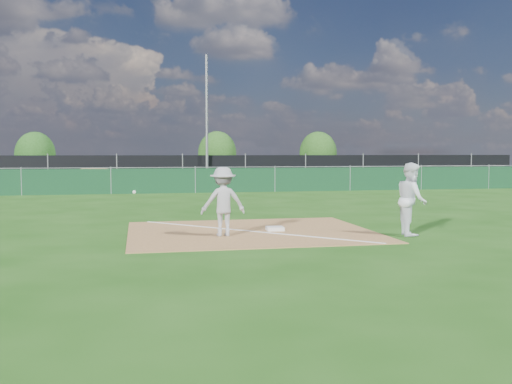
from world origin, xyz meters
The scene contains 17 objects.
ground centered at (0.00, 10.00, 0.00)m, with size 90.00×90.00×0.00m, color #19490F.
infield_dirt centered at (0.00, 1.00, 0.01)m, with size 6.00×5.00×0.02m, color olive.
foul_line centered at (0.00, 1.00, 0.03)m, with size 0.08×7.00×0.01m, color white.
green_fence centered at (0.00, 15.00, 0.60)m, with size 44.00×0.05×1.20m, color #0E341C.
dirt_mound centered at (-5.00, 18.50, 0.58)m, with size 3.38×2.60×1.17m, color olive.
black_fence centered at (0.00, 23.00, 0.90)m, with size 46.00×0.04×1.80m, color black.
parking_lot centered at (0.00, 28.00, 0.01)m, with size 46.00×9.00×0.01m, color black.
light_pole centered at (1.50, 22.70, 4.00)m, with size 0.16×0.16×8.00m, color slate.
first_base centered at (0.63, 1.06, 0.06)m, with size 0.42×0.42×0.09m, color white.
play_at_first centered at (-0.79, 0.38, 0.83)m, with size 2.61×0.65×1.62m.
runner centered at (3.65, -0.31, 0.87)m, with size 0.85×0.66×1.74m, color white.
car_left centered at (-4.38, 27.14, 0.80)m, with size 1.86×4.62×1.57m, color #A4A6AC.
car_mid centered at (0.35, 27.02, 0.80)m, with size 1.66×4.77×1.57m, color black.
car_right centered at (5.26, 26.82, 0.65)m, with size 1.80×4.44×1.29m, color black.
tree_left centered at (-10.46, 33.62, 1.83)m, with size 3.00×3.00×3.56m.
tree_mid centered at (3.63, 33.50, 1.91)m, with size 3.12×3.12×3.70m.
tree_right centered at (12.30, 33.64, 1.93)m, with size 3.16×3.16×3.75m.
Camera 1 is at (-2.73, -12.81, 1.99)m, focal length 40.00 mm.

